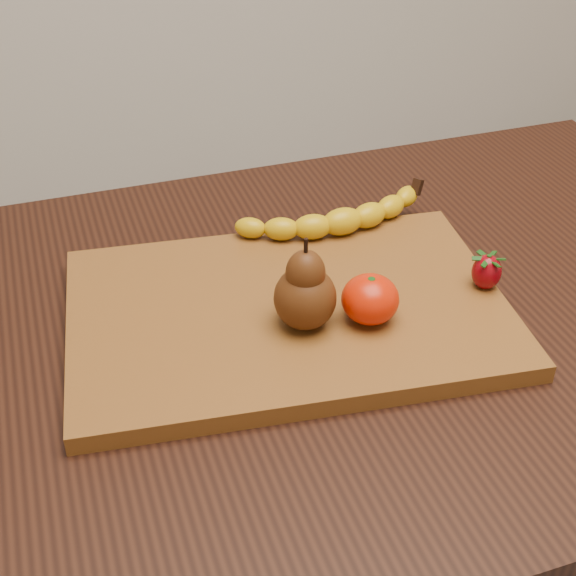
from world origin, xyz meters
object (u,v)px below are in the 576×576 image
object	(u,v)px
cutting_board	(288,311)
mandarin	(370,299)
pear	(305,283)
table	(365,372)

from	to	relation	value
cutting_board	mandarin	bearing A→B (deg)	-29.62
cutting_board	pear	size ratio (longest dim) A/B	4.62
pear	mandarin	size ratio (longest dim) A/B	1.68
cutting_board	pear	world-z (taller)	pear
cutting_board	pear	distance (m)	0.07
table	pear	distance (m)	0.19
table	pear	size ratio (longest dim) A/B	10.28
cutting_board	mandarin	xyz separation A→B (m)	(0.07, -0.05, 0.03)
table	mandarin	world-z (taller)	mandarin
cutting_board	pear	xyz separation A→B (m)	(0.01, -0.04, 0.06)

